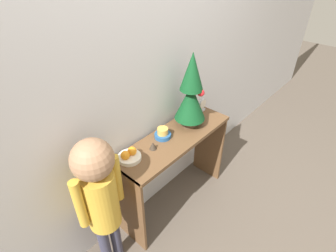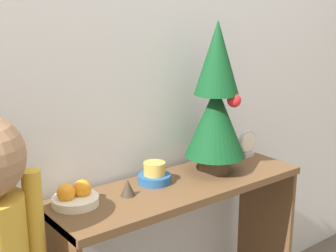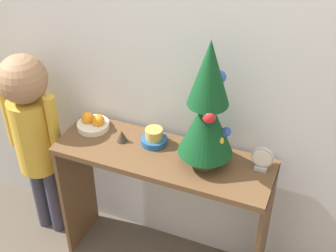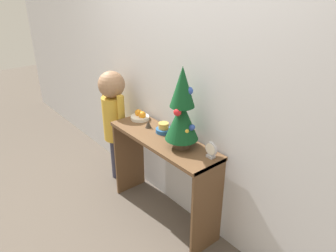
{
  "view_description": "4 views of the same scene",
  "coord_description": "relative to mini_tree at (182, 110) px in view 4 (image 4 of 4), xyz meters",
  "views": [
    {
      "loc": [
        -1.27,
        -0.88,
        2.03
      ],
      "look_at": [
        -0.07,
        0.18,
        0.91
      ],
      "focal_mm": 28.0,
      "sensor_mm": 36.0,
      "label": 1
    },
    {
      "loc": [
        -1.09,
        -1.16,
        1.46
      ],
      "look_at": [
        -0.04,
        0.2,
        1.01
      ],
      "focal_mm": 50.0,
      "sensor_mm": 36.0,
      "label": 2
    },
    {
      "loc": [
        0.68,
        -1.43,
        2.18
      ],
      "look_at": [
        0.02,
        0.2,
        0.93
      ],
      "focal_mm": 50.0,
      "sensor_mm": 36.0,
      "label": 3
    },
    {
      "loc": [
        1.83,
        -1.28,
        1.98
      ],
      "look_at": [
        0.08,
        0.16,
        0.91
      ],
      "focal_mm": 35.0,
      "sensor_mm": 36.0,
      "label": 4
    }
  ],
  "objects": [
    {
      "name": "ground_plane",
      "position": [
        -0.2,
        -0.19,
        -1.07
      ],
      "size": [
        12.0,
        12.0,
        0.0
      ],
      "primitive_type": "plane",
      "color": "brown"
    },
    {
      "name": "back_wall",
      "position": [
        -0.2,
        0.2,
        0.18
      ],
      "size": [
        7.0,
        0.05,
        2.5
      ],
      "primitive_type": "cube",
      "color": "silver",
      "rests_on": "ground_plane"
    },
    {
      "name": "console_table",
      "position": [
        -0.2,
        -0.02,
        -0.49
      ],
      "size": [
        1.06,
        0.34,
        0.77
      ],
      "color": "brown",
      "rests_on": "ground_plane"
    },
    {
      "name": "mini_tree",
      "position": [
        0.0,
        0.0,
        0.0
      ],
      "size": [
        0.25,
        0.25,
        0.63
      ],
      "color": "#4C3828",
      "rests_on": "console_table"
    },
    {
      "name": "fruit_bowl",
      "position": [
        -0.62,
        0.05,
        -0.27
      ],
      "size": [
        0.17,
        0.17,
        0.08
      ],
      "color": "silver",
      "rests_on": "console_table"
    },
    {
      "name": "singing_bowl",
      "position": [
        -0.28,
        0.05,
        -0.27
      ],
      "size": [
        0.13,
        0.13,
        0.08
      ],
      "color": "#235189",
      "rests_on": "console_table"
    },
    {
      "name": "desk_clock",
      "position": [
        0.25,
        0.05,
        -0.24
      ],
      "size": [
        0.1,
        0.04,
        0.12
      ],
      "color": "#B2B2B7",
      "rests_on": "console_table"
    },
    {
      "name": "figurine",
      "position": [
        -0.43,
        0.0,
        -0.27
      ],
      "size": [
        0.05,
        0.05,
        0.06
      ],
      "color": "#382D23",
      "rests_on": "console_table"
    },
    {
      "name": "child_figure",
      "position": [
        -0.94,
        -0.03,
        -0.31
      ],
      "size": [
        0.34,
        0.25,
        1.16
      ],
      "color": "#38384C",
      "rests_on": "ground_plane"
    }
  ]
}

